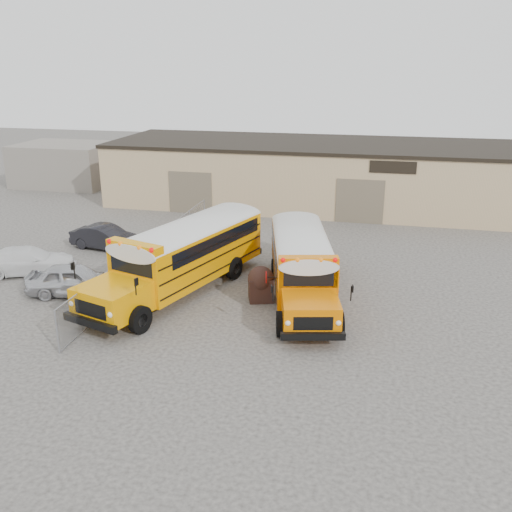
% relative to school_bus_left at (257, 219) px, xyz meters
% --- Properties ---
extents(ground, '(120.00, 120.00, 0.00)m').
position_rel_school_bus_left_xyz_m(ground, '(1.46, -7.72, -1.92)').
color(ground, '#383734').
rests_on(ground, ground).
extents(warehouse, '(30.20, 10.20, 4.67)m').
position_rel_school_bus_left_xyz_m(warehouse, '(1.46, 12.27, 0.46)').
color(warehouse, tan).
rests_on(warehouse, ground).
extents(chainlink_fence, '(0.07, 18.07, 1.81)m').
position_rel_school_bus_left_xyz_m(chainlink_fence, '(-4.54, -4.72, -1.01)').
color(chainlink_fence, gray).
rests_on(chainlink_fence, ground).
extents(distant_building_left, '(8.00, 6.00, 3.60)m').
position_rel_school_bus_left_xyz_m(distant_building_left, '(-20.54, 14.28, -0.12)').
color(distant_building_left, slate).
rests_on(distant_building_left, ground).
extents(school_bus_left, '(6.04, 11.62, 3.31)m').
position_rel_school_bus_left_xyz_m(school_bus_left, '(0.00, 0.00, 0.00)').
color(school_bus_left, '#EB9300').
rests_on(school_bus_left, ground).
extents(school_bus_right, '(4.72, 10.50, 2.99)m').
position_rel_school_bus_left_xyz_m(school_bus_right, '(2.12, -0.01, -0.19)').
color(school_bus_right, '#E26B00').
rests_on(school_bus_right, ground).
extents(tarp_bundle, '(1.34, 1.27, 1.64)m').
position_rel_school_bus_left_xyz_m(tarp_bundle, '(1.81, -7.06, -1.07)').
color(tarp_bundle, black).
rests_on(tarp_bundle, ground).
extents(car_silver, '(4.71, 2.81, 1.50)m').
position_rel_school_bus_left_xyz_m(car_silver, '(-6.88, -8.35, -1.17)').
color(car_silver, '#BABABF').
rests_on(car_silver, ground).
extents(car_white, '(5.19, 3.63, 1.39)m').
position_rel_school_bus_left_xyz_m(car_white, '(-10.70, -6.33, -1.22)').
color(car_white, white).
rests_on(car_white, ground).
extents(car_dark, '(4.46, 2.21, 1.41)m').
position_rel_school_bus_left_xyz_m(car_dark, '(-8.65, -1.72, -1.21)').
color(car_dark, black).
rests_on(car_dark, ground).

